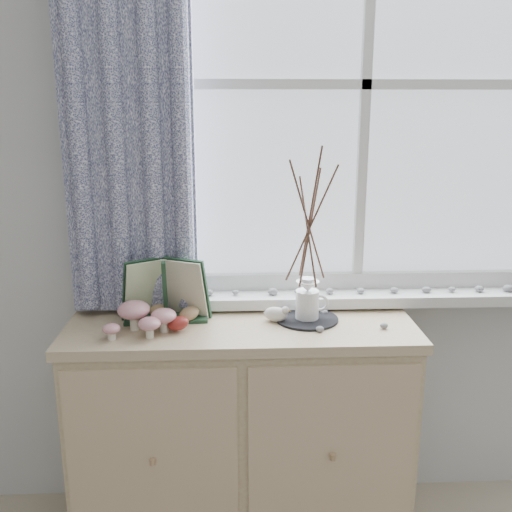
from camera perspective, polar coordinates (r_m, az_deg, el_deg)
The scene contains 8 objects.
sideboard at distance 2.18m, azimuth -1.43°, elevation -17.15°, with size 1.20×0.45×0.85m.
botanical_book at distance 1.97m, azimuth -9.15°, elevation -3.50°, with size 0.33×0.13×0.23m, color #1C3A24, non-canonical shape.
toadstool_cluster at distance 1.92m, azimuth -11.32°, elevation -5.91°, with size 0.23×0.16×0.10m.
wooden_eggs at distance 1.98m, azimuth -8.29°, elevation -5.97°, with size 0.17×0.18×0.07m.
songbird_figurine at distance 1.99m, azimuth 1.98°, elevation -5.76°, with size 0.11×0.05×0.06m, color white, non-canonical shape.
crocheted_doily at distance 2.02m, azimuth 5.11°, elevation -6.27°, with size 0.22×0.22×0.01m, color black.
twig_pitcher at distance 1.92m, azimuth 5.35°, elevation 3.53°, with size 0.27×0.27×0.62m.
sideboard_pebbles at distance 1.98m, azimuth 8.63°, elevation -6.56°, with size 0.25×0.18×0.02m.
Camera 1 is at (-0.18, -0.10, 1.57)m, focal length 40.00 mm.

